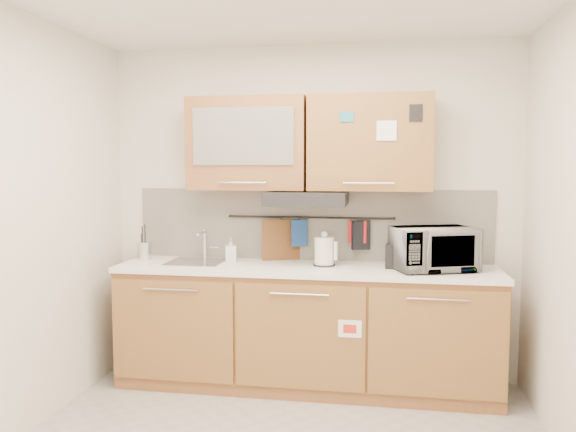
% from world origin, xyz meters
% --- Properties ---
extents(wall_back, '(3.20, 0.00, 3.20)m').
position_xyz_m(wall_back, '(0.00, 1.50, 1.30)').
color(wall_back, silver).
rests_on(wall_back, ground).
extents(wall_left, '(0.00, 3.00, 3.00)m').
position_xyz_m(wall_left, '(-1.60, 0.00, 1.30)').
color(wall_left, silver).
rests_on(wall_left, ground).
extents(base_cabinet, '(2.80, 0.64, 0.88)m').
position_xyz_m(base_cabinet, '(0.00, 1.19, 0.41)').
color(base_cabinet, '#A06638').
rests_on(base_cabinet, floor).
extents(countertop, '(2.82, 0.62, 0.04)m').
position_xyz_m(countertop, '(0.00, 1.19, 0.90)').
color(countertop, white).
rests_on(countertop, base_cabinet).
extents(backsplash, '(2.80, 0.02, 0.56)m').
position_xyz_m(backsplash, '(0.00, 1.49, 1.20)').
color(backsplash, silver).
rests_on(backsplash, countertop).
extents(upper_cabinets, '(1.82, 0.37, 0.70)m').
position_xyz_m(upper_cabinets, '(-0.00, 1.32, 1.83)').
color(upper_cabinets, '#A06638').
rests_on(upper_cabinets, wall_back).
extents(range_hood, '(0.60, 0.46, 0.10)m').
position_xyz_m(range_hood, '(0.00, 1.25, 1.42)').
color(range_hood, black).
rests_on(range_hood, upper_cabinets).
extents(sink, '(0.42, 0.40, 0.26)m').
position_xyz_m(sink, '(-0.85, 1.21, 0.92)').
color(sink, silver).
rests_on(sink, countertop).
extents(utensil_rail, '(1.30, 0.02, 0.02)m').
position_xyz_m(utensil_rail, '(0.00, 1.45, 1.26)').
color(utensil_rail, black).
rests_on(utensil_rail, backsplash).
extents(utensil_crock, '(0.14, 0.14, 0.28)m').
position_xyz_m(utensil_crock, '(-1.30, 1.27, 0.99)').
color(utensil_crock, silver).
rests_on(utensil_crock, countertop).
extents(kettle, '(0.19, 0.18, 0.26)m').
position_xyz_m(kettle, '(0.14, 1.23, 1.02)').
color(kettle, silver).
rests_on(kettle, countertop).
extents(toaster, '(0.24, 0.16, 0.18)m').
position_xyz_m(toaster, '(0.70, 1.21, 1.01)').
color(toaster, black).
rests_on(toaster, countertop).
extents(microwave, '(0.65, 0.54, 0.31)m').
position_xyz_m(microwave, '(0.92, 1.17, 1.07)').
color(microwave, '#999999').
rests_on(microwave, countertop).
extents(soap_bottle, '(0.10, 0.10, 0.18)m').
position_xyz_m(soap_bottle, '(-0.60, 1.31, 1.01)').
color(soap_bottle, '#999999').
rests_on(soap_bottle, countertop).
extents(cutting_board, '(0.29, 0.13, 0.38)m').
position_xyz_m(cutting_board, '(-0.22, 1.44, 1.05)').
color(cutting_board, brown).
rests_on(cutting_board, utensil_rail).
extents(oven_mitt, '(0.13, 0.07, 0.21)m').
position_xyz_m(oven_mitt, '(-0.08, 1.44, 1.14)').
color(oven_mitt, navy).
rests_on(oven_mitt, utensil_rail).
extents(dark_pouch, '(0.15, 0.09, 0.22)m').
position_xyz_m(dark_pouch, '(0.40, 1.44, 1.13)').
color(dark_pouch, black).
rests_on(dark_pouch, utensil_rail).
extents(pot_holder, '(0.14, 0.03, 0.17)m').
position_xyz_m(pot_holder, '(0.37, 1.44, 1.15)').
color(pot_holder, red).
rests_on(pot_holder, utensil_rail).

